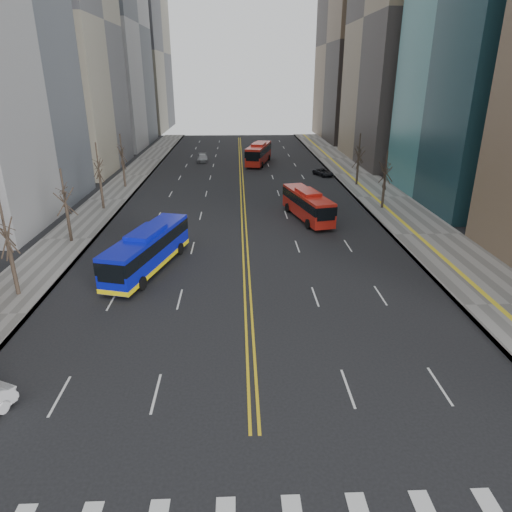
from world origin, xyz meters
TOP-DOWN VIEW (x-y plane):
  - sidewalk_right at (17.50, 45.00)m, footprint 7.00×130.00m
  - sidewalk_left at (-16.50, 45.00)m, footprint 5.00×130.00m
  - centerline at (0.00, 55.00)m, footprint 0.55×100.00m
  - office_towers at (0.12, 68.51)m, footprint 83.00×134.00m
  - street_trees at (-7.18, 34.55)m, footprint 35.20×47.20m
  - blue_bus at (-7.70, 23.37)m, footprint 5.31×11.42m
  - red_bus_near at (6.77, 36.30)m, footprint 4.43×10.02m
  - red_bus_far at (3.11, 69.21)m, footprint 5.06×11.42m
  - car_dark_mid at (6.50, 45.72)m, footprint 2.40×4.78m
  - car_silver at (-6.81, 71.74)m, footprint 2.03×4.49m
  - car_dark_far at (12.50, 58.64)m, footprint 3.13×4.18m

SIDE VIEW (x-z plane):
  - centerline at x=0.00m, z-range 0.00..0.01m
  - sidewalk_right at x=17.50m, z-range 0.00..0.15m
  - sidewalk_left at x=-16.50m, z-range 0.00..0.15m
  - car_dark_far at x=12.50m, z-range 0.00..1.06m
  - car_silver at x=-6.81m, z-range 0.00..1.28m
  - car_dark_mid at x=6.50m, z-range 0.00..1.56m
  - blue_bus at x=-7.70m, z-range 0.08..3.36m
  - red_bus_near at x=6.77m, z-range 0.18..3.32m
  - red_bus_far at x=3.11m, z-range 0.20..3.73m
  - street_trees at x=-7.18m, z-range 1.07..8.67m
  - office_towers at x=0.12m, z-range -5.08..52.92m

